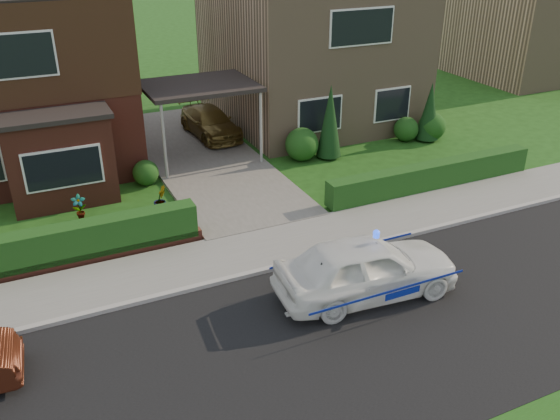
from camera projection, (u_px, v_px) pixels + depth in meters
ground at (367, 332)px, 12.58m from camera, size 120.00×120.00×0.00m
road at (367, 332)px, 12.58m from camera, size 60.00×6.00×0.02m
kerb at (302, 261)px, 15.02m from camera, size 60.00×0.16×0.12m
sidewalk at (285, 243)px, 15.88m from camera, size 60.00×2.00×0.10m
driveway at (203, 157)px, 21.48m from camera, size 3.80×12.00×0.12m
house_left at (6, 52)px, 19.97m from camera, size 7.50×9.53×7.25m
house_right at (309, 31)px, 24.50m from camera, size 7.50×8.06×7.25m
carport_link at (199, 87)px, 20.28m from camera, size 3.80×3.00×2.77m
dwarf_wall at (52, 266)px, 14.60m from camera, size 7.70×0.25×0.36m
hedge_left at (52, 269)px, 14.80m from camera, size 7.50×0.55×0.90m
hedge_right at (430, 189)px, 19.11m from camera, size 7.50×0.55×0.80m
shrub_left_mid at (96, 178)px, 18.32m from camera, size 1.32×1.32×1.32m
shrub_left_near at (146, 173)px, 19.27m from camera, size 0.84×0.84×0.84m
shrub_right_near at (302, 144)px, 21.15m from camera, size 1.20×1.20×1.20m
shrub_right_mid at (406, 129)px, 23.02m from camera, size 0.96×0.96×0.96m
shrub_right_far at (432, 126)px, 23.13m from camera, size 1.08×1.08×1.08m
conifer_a at (330, 123)px, 21.05m from camera, size 0.90×0.90×2.60m
conifer_b at (429, 113)px, 22.81m from camera, size 0.90×0.90×2.20m
neighbour_right at (524, 26)px, 31.97m from camera, size 6.50×7.00×5.20m
police_car at (366, 268)px, 13.49m from camera, size 3.91×4.39×1.61m
driveway_car at (210, 122)px, 23.23m from camera, size 1.73×3.78×1.07m
potted_plant_a at (79, 208)px, 17.04m from camera, size 0.43×0.32×0.76m
potted_plant_b at (160, 200)px, 17.44m from camera, size 0.58×0.55×0.82m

